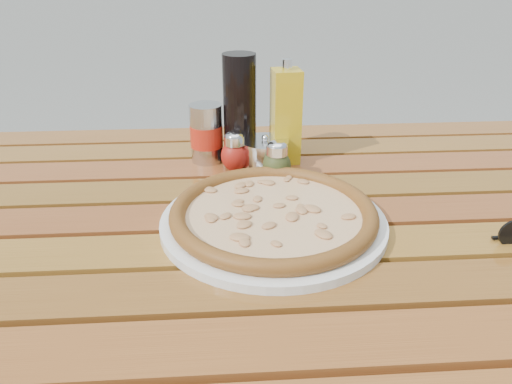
{
  "coord_description": "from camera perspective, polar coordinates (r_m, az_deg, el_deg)",
  "views": [
    {
      "loc": [
        -0.05,
        -0.73,
        1.15
      ],
      "look_at": [
        0.0,
        0.02,
        0.78
      ],
      "focal_mm": 35.0,
      "sensor_mm": 36.0,
      "label": 1
    }
  ],
  "objects": [
    {
      "name": "olive_oil_cruet",
      "position": [
        1.02,
        3.4,
        8.64
      ],
      "size": [
        0.06,
        0.06,
        0.21
      ],
      "rotation": [
        0.0,
        0.0,
        0.11
      ],
      "color": "gold",
      "rests_on": "table"
    },
    {
      "name": "oregano_shaker",
      "position": [
        0.94,
        2.39,
        3.44
      ],
      "size": [
        0.06,
        0.06,
        0.08
      ],
      "rotation": [
        0.0,
        0.0,
        0.18
      ],
      "color": "#3D451B",
      "rests_on": "table"
    },
    {
      "name": "dark_bottle",
      "position": [
        1.01,
        -1.87,
        9.42
      ],
      "size": [
        0.08,
        0.08,
        0.22
      ],
      "primitive_type": "cylinder",
      "rotation": [
        0.0,
        0.0,
        -0.18
      ],
      "color": "black",
      "rests_on": "table"
    },
    {
      "name": "table",
      "position": [
        0.88,
        0.09,
        -6.79
      ],
      "size": [
        1.4,
        0.9,
        0.75
      ],
      "color": "#3D1E0D",
      "rests_on": "ground"
    },
    {
      "name": "soda_can",
      "position": [
        1.03,
        -5.68,
        6.63
      ],
      "size": [
        0.07,
        0.07,
        0.12
      ],
      "rotation": [
        0.0,
        0.0,
        0.11
      ],
      "color": "#BBBBBF",
      "rests_on": "table"
    },
    {
      "name": "pizza",
      "position": [
        0.79,
        2.0,
        -2.45
      ],
      "size": [
        0.38,
        0.38,
        0.03
      ],
      "rotation": [
        0.0,
        0.0,
        0.15
      ],
      "color": "#FFE5B6",
      "rests_on": "plate"
    },
    {
      "name": "pepper_shaker",
      "position": [
        0.99,
        -2.48,
        4.6
      ],
      "size": [
        0.06,
        0.06,
        0.08
      ],
      "rotation": [
        0.0,
        0.0,
        -0.21
      ],
      "color": "#AA1E13",
      "rests_on": "table"
    },
    {
      "name": "parmesan_tin",
      "position": [
        1.0,
        1.03,
        4.39
      ],
      "size": [
        0.12,
        0.12,
        0.07
      ],
      "rotation": [
        0.0,
        0.0,
        -0.25
      ],
      "color": "white",
      "rests_on": "table"
    },
    {
      "name": "plate",
      "position": [
        0.8,
        1.99,
        -3.44
      ],
      "size": [
        0.37,
        0.37,
        0.01
      ],
      "primitive_type": "cylinder",
      "rotation": [
        0.0,
        0.0,
        -0.02
      ],
      "color": "white",
      "rests_on": "table"
    }
  ]
}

